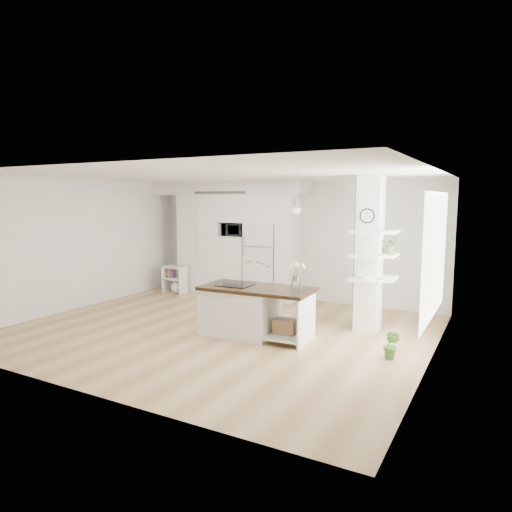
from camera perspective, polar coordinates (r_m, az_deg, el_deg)
The scene contains 14 objects.
floor at distance 8.21m, azimuth -4.52°, elevation -9.14°, with size 7.00×6.00×0.01m, color tan.
room at distance 7.89m, azimuth -4.65°, elevation 3.89°, with size 7.04×6.04×2.72m.
cabinet_wall at distance 10.94m, azimuth -3.29°, elevation 3.00°, with size 4.00×0.71×2.70m.
refrigerator at distance 10.56m, azimuth 1.03°, elevation -0.58°, with size 0.78×0.69×1.75m.
column at distance 8.01m, azimuth 14.39°, elevation 0.12°, with size 0.69×0.90×2.70m.
window at distance 6.98m, azimuth 21.50°, elevation 0.04°, with size 2.40×2.40×0.00m, color white.
pendant_light at distance 7.23m, azimuth 7.39°, elevation 5.65°, with size 0.12×0.12×0.10m, color white.
kitchen_island at distance 7.78m, azimuth -1.24°, elevation -6.66°, with size 1.91×0.98×1.41m.
bookshelf at distance 11.33m, azimuth -10.03°, elevation -3.15°, with size 0.55×0.32×0.65m.
floor_plant_a at distance 6.95m, azimuth 16.59°, elevation -10.60°, with size 0.24×0.20×0.44m, color #366D2B.
floor_plant_b at distance 9.29m, azimuth 13.80°, elevation -5.90°, with size 0.26×0.26×0.47m, color #366D2B.
microwave at distance 10.80m, azimuth -2.64°, elevation 3.30°, with size 0.54×0.37×0.30m, color #2D2D2D.
shelf_plant at distance 8.10m, azimuth 16.45°, elevation 1.36°, with size 0.27×0.23×0.30m, color #366D2B.
decor_bowl at distance 7.86m, azimuth 13.33°, elevation -2.56°, with size 0.22×0.22×0.05m, color white.
Camera 1 is at (4.33, -6.58, 2.32)m, focal length 32.00 mm.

